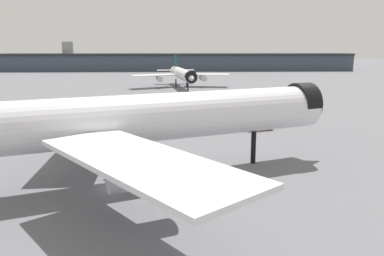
{
  "coord_description": "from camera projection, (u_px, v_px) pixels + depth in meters",
  "views": [
    {
      "loc": [
        6.35,
        -45.12,
        17.36
      ],
      "look_at": [
        10.41,
        5.36,
        6.25
      ],
      "focal_mm": 35.36,
      "sensor_mm": 36.0,
      "label": 1
    }
  ],
  "objects": [
    {
      "name": "ground",
      "position": [
        112.0,
        187.0,
        47.15
      ],
      "size": [
        900.0,
        900.0,
        0.0
      ],
      "primitive_type": "plane",
      "color": "slate"
    },
    {
      "name": "service_truck_front",
      "position": [
        259.0,
        122.0,
        79.38
      ],
      "size": [
        5.79,
        3.27,
        3.0
      ],
      "rotation": [
        0.0,
        0.0,
        0.15
      ],
      "color": "black",
      "rests_on": "ground"
    },
    {
      "name": "airliner_far_taxiway",
      "position": [
        182.0,
        74.0,
        156.57
      ],
      "size": [
        42.52,
        46.85,
        12.83
      ],
      "rotation": [
        0.0,
        0.0,
        4.82
      ],
      "color": "white",
      "rests_on": "ground"
    },
    {
      "name": "traffic_cone_near_nose",
      "position": [
        138.0,
        124.0,
        83.02
      ],
      "size": [
        0.63,
        0.63,
        0.79
      ],
      "primitive_type": "cone",
      "color": "#F2600C",
      "rests_on": "ground"
    },
    {
      "name": "airliner_near_gate",
      "position": [
        138.0,
        120.0,
        48.57
      ],
      "size": [
        60.23,
        53.49,
        18.13
      ],
      "rotation": [
        0.0,
        0.0,
        0.32
      ],
      "color": "white",
      "rests_on": "ground"
    },
    {
      "name": "terminal_building",
      "position": [
        175.0,
        62.0,
        264.2
      ],
      "size": [
        242.73,
        32.24,
        19.76
      ],
      "rotation": [
        0.0,
        0.0,
        -0.04
      ],
      "color": "#3D4756",
      "rests_on": "ground"
    }
  ]
}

